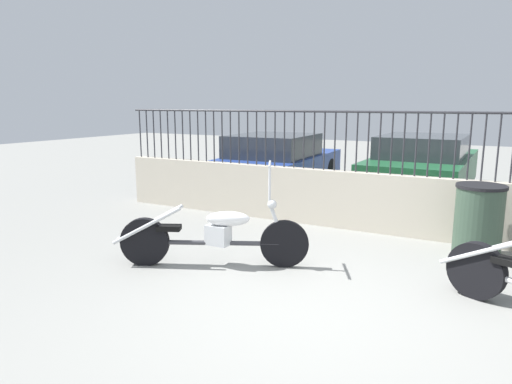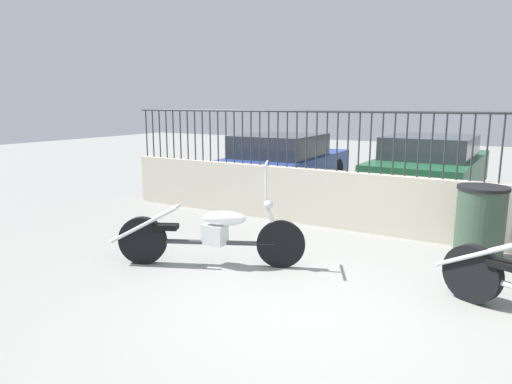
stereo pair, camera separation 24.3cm
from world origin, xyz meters
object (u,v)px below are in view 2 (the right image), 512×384
Objects in this scene: trash_bin at (480,223)px; car_green at (431,168)px; car_blue at (282,162)px; motorcycle_dark_grey at (203,234)px.

car_green reaches higher than trash_bin.
trash_bin is 5.10m from car_blue.
car_green is at bearing -81.68° from car_blue.
motorcycle_dark_grey is at bearing -165.93° from car_blue.
car_green is (1.63, 5.34, 0.28)m from motorcycle_dark_grey.
motorcycle_dark_grey reaches higher than trash_bin.
car_green is (-1.20, 3.41, 0.20)m from trash_bin.
motorcycle_dark_grey is 5.59m from car_green.
motorcycle_dark_grey is 0.53× the size of car_green.
trash_bin is at bearing -159.55° from car_green.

